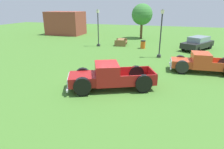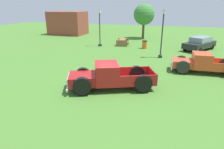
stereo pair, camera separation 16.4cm
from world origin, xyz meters
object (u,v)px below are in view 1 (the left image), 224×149
sedan_distant_a (198,43)px  oak_tree_east (142,15)px  pickup_truck_behind_left (199,63)px  picnic_table (121,41)px  lamp_post_far (98,27)px  pickup_truck_foreground (106,77)px  lamp_post_near (161,33)px  trash_can (143,44)px

sedan_distant_a → oak_tree_east: (-7.49, 6.35, 2.75)m
pickup_truck_behind_left → picnic_table: bearing=134.6°
sedan_distant_a → picnic_table: sedan_distant_a is taller
lamp_post_far → picnic_table: bearing=29.3°
pickup_truck_foreground → picnic_table: (-2.58, 13.60, -0.27)m
pickup_truck_behind_left → lamp_post_near: bearing=131.8°
lamp_post_far → oak_tree_east: size_ratio=0.86×
trash_can → oak_tree_east: size_ratio=0.19×
lamp_post_far → sedan_distant_a: bearing=6.8°
pickup_truck_behind_left → sedan_distant_a: bearing=85.2°
sedan_distant_a → lamp_post_near: size_ratio=1.05×
pickup_truck_foreground → trash_can: bearing=88.2°
sedan_distant_a → picnic_table: (-9.06, 0.05, -0.29)m
picnic_table → oak_tree_east: bearing=76.0°
trash_can → oak_tree_east: bearing=100.7°
lamp_post_far → trash_can: bearing=2.9°
pickup_truck_foreground → picnic_table: bearing=100.8°
lamp_post_far → oak_tree_east: (4.11, 7.73, 1.22)m
lamp_post_near → pickup_truck_foreground: bearing=-106.2°
pickup_truck_foreground → pickup_truck_behind_left: pickup_truck_foreground is taller
pickup_truck_foreground → oak_tree_east: bearing=92.9°
lamp_post_far → trash_can: 5.82m
lamp_post_far → picnic_table: size_ratio=2.26×
lamp_post_near → trash_can: 4.71m
pickup_truck_foreground → picnic_table: pickup_truck_foreground is taller
pickup_truck_behind_left → lamp_post_near: lamp_post_near is taller
pickup_truck_foreground → oak_tree_east: (-1.02, 19.91, 2.77)m
picnic_table → oak_tree_east: size_ratio=0.38×
sedan_distant_a → picnic_table: 9.07m
lamp_post_far → trash_can: size_ratio=4.66×
pickup_truck_behind_left → lamp_post_near: (-3.22, 3.61, 1.67)m
lamp_post_near → picnic_table: (-5.13, 4.87, -1.88)m
sedan_distant_a → lamp_post_far: bearing=-173.2°
lamp_post_far → trash_can: (5.52, 0.28, -1.84)m
sedan_distant_a → lamp_post_far: size_ratio=1.08×
sedan_distant_a → pickup_truck_behind_left: bearing=-94.8°
sedan_distant_a → oak_tree_east: size_ratio=0.94×
lamp_post_far → lamp_post_near: bearing=-24.2°
picnic_table → sedan_distant_a: bearing=-0.3°
pickup_truck_foreground → lamp_post_near: bearing=73.8°
picnic_table → trash_can: size_ratio=2.06×
picnic_table → pickup_truck_foreground: bearing=-79.2°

